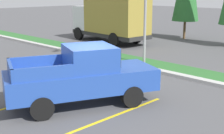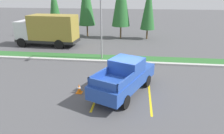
% 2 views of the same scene
% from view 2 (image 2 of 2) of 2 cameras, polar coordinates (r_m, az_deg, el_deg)
% --- Properties ---
extents(ground_plane, '(120.00, 120.00, 0.00)m').
position_cam_2_polar(ground_plane, '(13.23, 2.99, -5.99)').
color(ground_plane, '#4C4C4F').
extents(parking_line_near, '(0.12, 4.80, 0.01)m').
position_cam_2_polar(parking_line_near, '(12.92, -3.59, -6.67)').
color(parking_line_near, yellow).
rests_on(parking_line_near, ground).
extents(parking_line_far, '(0.12, 4.80, 0.01)m').
position_cam_2_polar(parking_line_far, '(12.76, 10.34, -7.37)').
color(parking_line_far, yellow).
rests_on(parking_line_far, ground).
extents(curb_strip, '(56.00, 0.40, 0.15)m').
position_cam_2_polar(curb_strip, '(17.82, 4.21, 1.35)').
color(curb_strip, '#B2B2AD').
rests_on(curb_strip, ground).
extents(grass_median, '(56.00, 1.80, 0.06)m').
position_cam_2_polar(grass_median, '(18.88, 4.39, 2.30)').
color(grass_median, '#2D662D').
rests_on(grass_median, ground).
extents(pickup_truck_main, '(3.81, 5.54, 2.10)m').
position_cam_2_polar(pickup_truck_main, '(12.35, 3.53, -2.70)').
color(pickup_truck_main, black).
rests_on(pickup_truck_main, ground).
extents(cargo_truck_distant, '(6.93, 2.83, 3.40)m').
position_cam_2_polar(cargo_truck_distant, '(24.15, -17.21, 9.91)').
color(cargo_truck_distant, black).
rests_on(cargo_truck_distant, ground).
extents(street_light, '(0.24, 1.49, 6.40)m').
position_cam_2_polar(street_light, '(17.98, -3.14, 13.55)').
color(street_light, gray).
rests_on(street_light, ground).
extents(cypress_tree_leftmost, '(1.78, 1.78, 6.84)m').
position_cam_2_polar(cypress_tree_leftmost, '(28.53, -15.63, 15.98)').
color(cypress_tree_leftmost, brown).
rests_on(cypress_tree_leftmost, ground).
extents(cypress_tree_right_inner, '(1.80, 1.80, 6.94)m').
position_cam_2_polar(cypress_tree_right_inner, '(26.67, 10.08, 16.26)').
color(cypress_tree_right_inner, brown).
rests_on(cypress_tree_right_inner, ground).
extents(traffic_cone, '(0.36, 0.36, 0.60)m').
position_cam_2_polar(traffic_cone, '(12.74, -9.06, -5.89)').
color(traffic_cone, orange).
rests_on(traffic_cone, ground).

